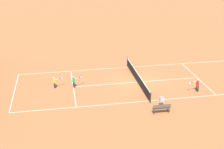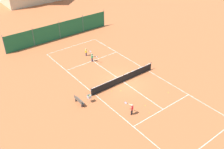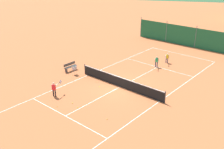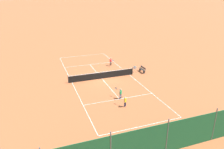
{
  "view_description": "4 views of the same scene",
  "coord_description": "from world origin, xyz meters",
  "px_view_note": "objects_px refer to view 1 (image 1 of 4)",
  "views": [
    {
      "loc": [
        -27.55,
        7.54,
        12.84
      ],
      "look_at": [
        0.53,
        2.48,
        0.79
      ],
      "focal_mm": 50.0,
      "sensor_mm": 36.0,
      "label": 1
    },
    {
      "loc": [
        -16.84,
        -19.54,
        17.49
      ],
      "look_at": [
        -1.41,
        0.35,
        1.4
      ],
      "focal_mm": 42.0,
      "sensor_mm": 36.0,
      "label": 2
    },
    {
      "loc": [
        13.26,
        -16.62,
        10.39
      ],
      "look_at": [
        -0.87,
        -0.14,
        1.02
      ],
      "focal_mm": 42.0,
      "sensor_mm": 36.0,
      "label": 3
    },
    {
      "loc": [
        8.18,
        26.35,
        11.21
      ],
      "look_at": [
        -1.13,
        0.92,
        0.78
      ],
      "focal_mm": 35.0,
      "sensor_mm": 36.0,
      "label": 4
    }
  ],
  "objects_px": {
    "tennis_net": "(137,78)",
    "tennis_ball_far_corner": "(173,69)",
    "tennis_ball_mid_court": "(154,87)",
    "ball_hopper": "(162,100)",
    "courtside_bench": "(161,108)",
    "tennis_ball_by_net_right": "(150,91)",
    "tennis_ball_alley_right": "(200,84)",
    "player_near_service": "(197,84)",
    "tennis_ball_service_box": "(186,79)",
    "tennis_ball_alley_left": "(187,82)",
    "player_near_baseline": "(74,81)",
    "player_far_service": "(55,82)"
  },
  "relations": [
    {
      "from": "ball_hopper",
      "to": "tennis_ball_alley_left",
      "type": "bearing_deg",
      "value": -43.67
    },
    {
      "from": "player_far_service",
      "to": "tennis_ball_alley_right",
      "type": "height_order",
      "value": "player_far_service"
    },
    {
      "from": "tennis_ball_service_box",
      "to": "ball_hopper",
      "type": "relative_size",
      "value": 0.07
    },
    {
      "from": "player_near_baseline",
      "to": "tennis_ball_by_net_right",
      "type": "relative_size",
      "value": 18.22
    },
    {
      "from": "tennis_net",
      "to": "ball_hopper",
      "type": "xyz_separation_m",
      "value": [
        -5.29,
        -0.74,
        0.16
      ]
    },
    {
      "from": "tennis_ball_alley_left",
      "to": "tennis_ball_far_corner",
      "type": "distance_m",
      "value": 3.65
    },
    {
      "from": "player_near_baseline",
      "to": "tennis_ball_alley_right",
      "type": "height_order",
      "value": "player_near_baseline"
    },
    {
      "from": "player_near_baseline",
      "to": "ball_hopper",
      "type": "height_order",
      "value": "player_near_baseline"
    },
    {
      "from": "player_near_service",
      "to": "player_far_service",
      "type": "height_order",
      "value": "player_near_service"
    },
    {
      "from": "player_far_service",
      "to": "player_near_baseline",
      "type": "bearing_deg",
      "value": -97.57
    },
    {
      "from": "tennis_net",
      "to": "ball_hopper",
      "type": "distance_m",
      "value": 5.35
    },
    {
      "from": "tennis_ball_service_box",
      "to": "player_near_service",
      "type": "bearing_deg",
      "value": 178.08
    },
    {
      "from": "tennis_ball_far_corner",
      "to": "ball_hopper",
      "type": "relative_size",
      "value": 0.07
    },
    {
      "from": "tennis_ball_alley_right",
      "to": "courtside_bench",
      "type": "bearing_deg",
      "value": 130.79
    },
    {
      "from": "tennis_ball_service_box",
      "to": "courtside_bench",
      "type": "bearing_deg",
      "value": 142.82
    },
    {
      "from": "tennis_net",
      "to": "tennis_ball_mid_court",
      "type": "bearing_deg",
      "value": -138.29
    },
    {
      "from": "tennis_ball_alley_right",
      "to": "tennis_ball_far_corner",
      "type": "distance_m",
      "value": 4.31
    },
    {
      "from": "tennis_ball_mid_court",
      "to": "ball_hopper",
      "type": "xyz_separation_m",
      "value": [
        -3.87,
        0.52,
        0.63
      ]
    },
    {
      "from": "tennis_ball_far_corner",
      "to": "courtside_bench",
      "type": "relative_size",
      "value": 0.04
    },
    {
      "from": "player_near_baseline",
      "to": "tennis_net",
      "type": "bearing_deg",
      "value": -88.79
    },
    {
      "from": "tennis_ball_by_net_right",
      "to": "player_near_baseline",
      "type": "bearing_deg",
      "value": 72.76
    },
    {
      "from": "tennis_net",
      "to": "player_far_service",
      "type": "bearing_deg",
      "value": 89.23
    },
    {
      "from": "tennis_ball_mid_court",
      "to": "tennis_ball_alley_right",
      "type": "relative_size",
      "value": 1.0
    },
    {
      "from": "courtside_bench",
      "to": "player_near_service",
      "type": "bearing_deg",
      "value": -54.41
    },
    {
      "from": "player_near_service",
      "to": "tennis_ball_alley_right",
      "type": "height_order",
      "value": "player_near_service"
    },
    {
      "from": "tennis_ball_alley_left",
      "to": "courtside_bench",
      "type": "height_order",
      "value": "courtside_bench"
    },
    {
      "from": "tennis_net",
      "to": "tennis_ball_alley_right",
      "type": "height_order",
      "value": "tennis_net"
    },
    {
      "from": "tennis_ball_mid_court",
      "to": "courtside_bench",
      "type": "relative_size",
      "value": 0.04
    },
    {
      "from": "tennis_net",
      "to": "tennis_ball_far_corner",
      "type": "distance_m",
      "value": 5.46
    },
    {
      "from": "player_near_baseline",
      "to": "tennis_ball_alley_right",
      "type": "xyz_separation_m",
      "value": [
        -1.38,
        -12.25,
        -0.67
      ]
    },
    {
      "from": "tennis_ball_by_net_right",
      "to": "tennis_ball_alley_right",
      "type": "distance_m",
      "value": 5.37
    },
    {
      "from": "tennis_ball_alley_left",
      "to": "tennis_ball_alley_right",
      "type": "distance_m",
      "value": 1.25
    },
    {
      "from": "tennis_net",
      "to": "courtside_bench",
      "type": "height_order",
      "value": "tennis_net"
    },
    {
      "from": "tennis_ball_alley_left",
      "to": "tennis_ball_alley_right",
      "type": "xyz_separation_m",
      "value": [
        -0.49,
        -1.15,
        0.0
      ]
    },
    {
      "from": "tennis_net",
      "to": "courtside_bench",
      "type": "relative_size",
      "value": 6.12
    },
    {
      "from": "tennis_net",
      "to": "tennis_ball_alley_left",
      "type": "relative_size",
      "value": 139.09
    },
    {
      "from": "tennis_net",
      "to": "tennis_ball_by_net_right",
      "type": "distance_m",
      "value": 2.42
    },
    {
      "from": "tennis_ball_service_box",
      "to": "tennis_ball_alley_left",
      "type": "bearing_deg",
      "value": 165.54
    },
    {
      "from": "tennis_ball_by_net_right",
      "to": "tennis_ball_service_box",
      "type": "bearing_deg",
      "value": -64.44
    },
    {
      "from": "player_near_service",
      "to": "tennis_ball_alley_left",
      "type": "height_order",
      "value": "player_near_service"
    },
    {
      "from": "tennis_net",
      "to": "tennis_ball_alley_left",
      "type": "height_order",
      "value": "tennis_net"
    },
    {
      "from": "tennis_ball_alley_right",
      "to": "tennis_ball_by_net_right",
      "type": "bearing_deg",
      "value": 98.29
    },
    {
      "from": "tennis_net",
      "to": "player_far_service",
      "type": "distance_m",
      "value": 8.1
    },
    {
      "from": "tennis_ball_mid_court",
      "to": "tennis_ball_by_net_right",
      "type": "xyz_separation_m",
      "value": [
        -0.86,
        0.61,
        0.0
      ]
    },
    {
      "from": "player_near_service",
      "to": "courtside_bench",
      "type": "relative_size",
      "value": 0.85
    },
    {
      "from": "player_near_baseline",
      "to": "tennis_ball_by_net_right",
      "type": "xyz_separation_m",
      "value": [
        -2.15,
        -6.94,
        -0.67
      ]
    },
    {
      "from": "tennis_net",
      "to": "tennis_ball_by_net_right",
      "type": "xyz_separation_m",
      "value": [
        -2.28,
        -0.66,
        -0.47
      ]
    },
    {
      "from": "tennis_ball_mid_court",
      "to": "tennis_ball_far_corner",
      "type": "xyz_separation_m",
      "value": [
        4.05,
        -3.5,
        0.0
      ]
    },
    {
      "from": "tennis_ball_mid_court",
      "to": "ball_hopper",
      "type": "bearing_deg",
      "value": 172.32
    },
    {
      "from": "player_far_service",
      "to": "tennis_ball_mid_court",
      "type": "height_order",
      "value": "player_far_service"
    }
  ]
}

